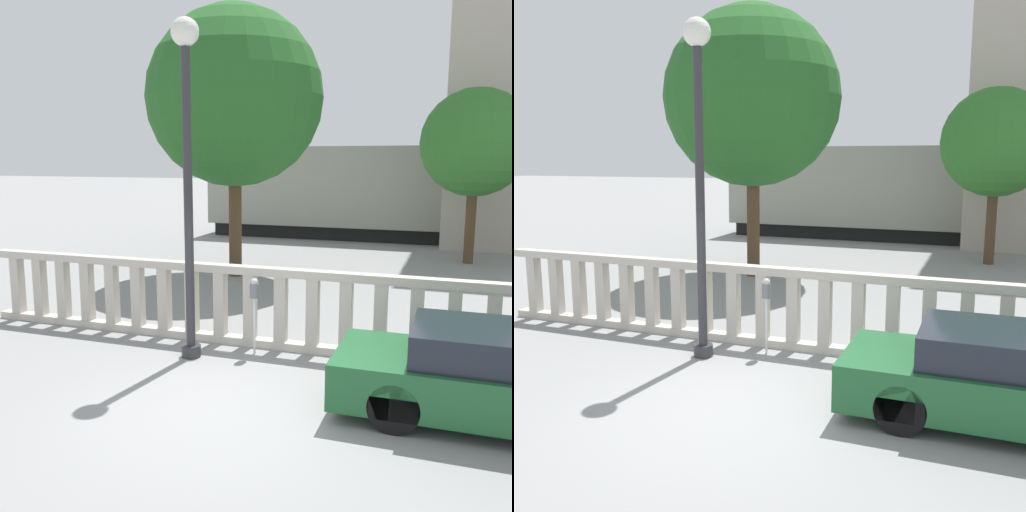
% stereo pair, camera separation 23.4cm
% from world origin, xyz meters
% --- Properties ---
extents(ground_plane, '(160.00, 160.00, 0.00)m').
position_xyz_m(ground_plane, '(0.00, 0.00, 0.00)').
color(ground_plane, gray).
extents(balustrade, '(12.07, 0.24, 1.42)m').
position_xyz_m(balustrade, '(-0.00, 2.58, 0.71)').
color(balustrade, '#BCB5A8').
rests_on(balustrade, ground).
extents(lamppost, '(0.44, 0.44, 5.39)m').
position_xyz_m(lamppost, '(-1.29, 1.70, 3.39)').
color(lamppost, '#2D2D33').
rests_on(lamppost, ground).
extents(parking_meter, '(0.15, 0.15, 1.31)m').
position_xyz_m(parking_meter, '(-0.34, 2.17, 1.03)').
color(parking_meter, silver).
rests_on(parking_meter, ground).
extents(parked_car, '(4.36, 1.63, 1.21)m').
position_xyz_m(parked_car, '(3.50, 0.83, 0.58)').
color(parked_car, black).
rests_on(parked_car, ground).
extents(train_near, '(21.37, 2.61, 4.34)m').
position_xyz_m(train_near, '(3.55, 16.98, 1.97)').
color(train_near, black).
rests_on(train_near, ground).
extents(tree_left, '(4.76, 4.76, 7.26)m').
position_xyz_m(tree_left, '(-3.05, 8.14, 4.87)').
color(tree_left, '#4C3823').
rests_on(tree_left, ground).
extents(tree_right, '(3.30, 3.30, 5.40)m').
position_xyz_m(tree_right, '(3.14, 12.42, 3.73)').
color(tree_right, '#4C3823').
rests_on(tree_right, ground).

